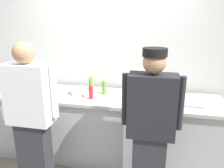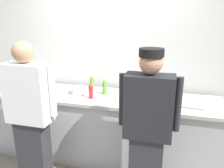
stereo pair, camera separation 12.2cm
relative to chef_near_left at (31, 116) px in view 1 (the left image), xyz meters
The scene contains 12 objects.
wall_back 1.47m from the chef_near_left, 63.06° to the left, with size 4.89×0.10×2.84m.
prep_counter 1.05m from the chef_near_left, 49.31° to the left, with size 3.11×0.75×0.94m.
chef_near_left is the anchor object (origin of this frame).
chef_center 1.30m from the chef_near_left, ahead, with size 0.61×0.24×1.68m.
plate_stack_front 0.79m from the chef_near_left, 68.30° to the left, with size 0.21×0.21×0.10m.
mixing_bowl_steel 0.70m from the chef_near_left, 111.86° to the left, with size 0.35×0.35×0.13m, color #B7BABF.
sheet_tray 1.80m from the chef_near_left, 22.56° to the left, with size 0.45×0.30×0.02m, color #B7BABF.
squeeze_bottle_primary 1.05m from the chef_near_left, 67.70° to the left, with size 0.06×0.06×0.21m.
squeeze_bottle_secondary 1.03m from the chef_near_left, 51.80° to the left, with size 0.06×0.06×0.21m.
squeeze_bottle_spare 0.79m from the chef_near_left, 49.38° to the left, with size 0.06×0.06×0.21m.
ramekin_yellow_sauce 1.46m from the chef_near_left, 26.54° to the left, with size 0.11×0.11×0.05m.
ramekin_orange_sauce 0.98m from the chef_near_left, 125.87° to the left, with size 0.08×0.08×0.04m.
Camera 1 is at (0.71, -2.31, 1.94)m, focal length 35.28 mm.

